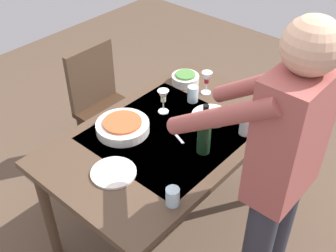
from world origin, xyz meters
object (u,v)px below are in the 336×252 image
object	(u,v)px
water_cup_near_left	(173,197)
dinner_plate_near	(114,173)
dining_table	(168,145)
wine_bottle	(204,135)
dinner_plate_far	(211,116)
serving_bowl_pasta	(123,126)
wine_glass_left	(163,97)
person_server	(278,173)
side_bowl_salad	(185,78)
chair_near	(103,100)
wine_glass_right	(207,79)
water_cup_far_left	(193,94)
water_cup_near_right	(246,125)

from	to	relation	value
water_cup_near_left	dinner_plate_near	bearing A→B (deg)	-82.81
dining_table	wine_bottle	bearing A→B (deg)	91.68
dining_table	dinner_plate_far	world-z (taller)	dinner_plate_far
dining_table	dinner_plate_far	bearing A→B (deg)	163.08
water_cup_near_left	serving_bowl_pasta	xyz separation A→B (m)	(-0.22, -0.56, -0.01)
water_cup_near_left	dinner_plate_near	distance (m)	0.36
dining_table	wine_glass_left	bearing A→B (deg)	-130.97
person_server	dinner_plate_near	bearing A→B (deg)	-62.52
wine_bottle	serving_bowl_pasta	distance (m)	0.48
side_bowl_salad	dinner_plate_far	distance (m)	0.40
chair_near	wine_glass_left	xyz separation A→B (m)	(0.07, 0.66, 0.35)
dinner_plate_far	serving_bowl_pasta	bearing A→B (deg)	-33.51
wine_bottle	wine_glass_left	world-z (taller)	wine_bottle
wine_glass_right	side_bowl_salad	distance (m)	0.19
chair_near	side_bowl_salad	distance (m)	0.68
wine_bottle	dining_table	bearing A→B (deg)	-88.32
person_server	water_cup_near_left	xyz separation A→B (m)	(0.31, -0.34, -0.14)
wine_glass_right	water_cup_near_left	distance (m)	0.96
wine_glass_right	water_cup_far_left	size ratio (longest dim) A/B	1.46
chair_near	water_cup_near_left	xyz separation A→B (m)	(0.58, 1.18, 0.30)
dining_table	water_cup_near_left	distance (m)	0.54
chair_near	wine_bottle	distance (m)	1.13
water_cup_far_left	dinner_plate_near	world-z (taller)	water_cup_far_left
chair_near	wine_bottle	size ratio (longest dim) A/B	3.07
person_server	wine_bottle	bearing A→B (deg)	-98.82
chair_near	dinner_plate_near	xyz separation A→B (m)	(0.63, 0.83, 0.26)
wine_bottle	wine_glass_right	bearing A→B (deg)	-144.38
chair_near	dinner_plate_far	world-z (taller)	chair_near
wine_glass_left	water_cup_far_left	world-z (taller)	wine_glass_left
wine_bottle	water_cup_near_right	distance (m)	0.30
wine_bottle	serving_bowl_pasta	size ratio (longest dim) A/B	0.99
dining_table	person_server	bearing A→B (deg)	84.78
wine_glass_right	dinner_plate_near	xyz separation A→B (m)	(0.89, 0.10, -0.10)
serving_bowl_pasta	dining_table	bearing A→B (deg)	126.97
wine_bottle	serving_bowl_pasta	bearing A→B (deg)	-70.18
water_cup_near_right	side_bowl_salad	bearing A→B (deg)	-107.99
dining_table	water_cup_near_right	world-z (taller)	water_cup_near_right
wine_glass_right	dinner_plate_far	bearing A→B (deg)	43.87
dining_table	serving_bowl_pasta	world-z (taller)	serving_bowl_pasta
wine_glass_left	wine_glass_right	xyz separation A→B (m)	(-0.33, 0.07, 0.00)
water_cup_far_left	wine_glass_left	bearing A→B (deg)	-16.09
wine_bottle	water_cup_far_left	distance (m)	0.48
person_server	wine_bottle	world-z (taller)	person_server
chair_near	side_bowl_salad	bearing A→B (deg)	116.11
dinner_plate_near	wine_glass_right	bearing A→B (deg)	-173.71
dining_table	wine_glass_left	size ratio (longest dim) A/B	9.29
person_server	dinner_plate_far	xyz separation A→B (m)	(-0.35, -0.61, -0.18)
water_cup_far_left	dinner_plate_far	distance (m)	0.20
water_cup_near_left	dinner_plate_far	bearing A→B (deg)	-157.67
chair_near	wine_glass_left	size ratio (longest dim) A/B	6.03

